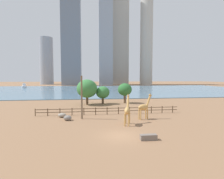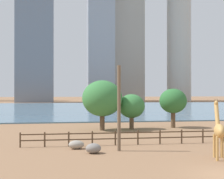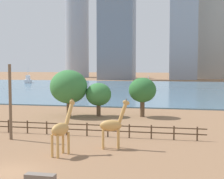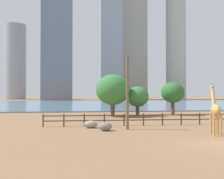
{
  "view_description": "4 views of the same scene",
  "coord_description": "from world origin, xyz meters",
  "px_view_note": "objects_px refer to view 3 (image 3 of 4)",
  "views": [
    {
      "loc": [
        -3.28,
        -19.41,
        6.69
      ],
      "look_at": [
        2.99,
        32.94,
        3.1
      ],
      "focal_mm": 28.0,
      "sensor_mm": 36.0,
      "label": 1
    },
    {
      "loc": [
        -9.72,
        -18.65,
        4.9
      ],
      "look_at": [
        -3.32,
        22.19,
        5.09
      ],
      "focal_mm": 55.0,
      "sensor_mm": 36.0,
      "label": 2
    },
    {
      "loc": [
        10.96,
        -19.91,
        6.97
      ],
      "look_at": [
        0.82,
        27.91,
        3.41
      ],
      "focal_mm": 55.0,
      "sensor_mm": 36.0,
      "label": 3
    },
    {
      "loc": [
        -9.62,
        -17.3,
        3.37
      ],
      "look_at": [
        -2.58,
        38.19,
        4.24
      ],
      "focal_mm": 45.0,
      "sensor_mm": 36.0,
      "label": 4
    }
  ],
  "objects_px": {
    "tree_left_large": "(69,87)",
    "boat_sailboat": "(149,88)",
    "giraffe_companion": "(112,125)",
    "utility_pole": "(10,102)",
    "boat_ferry": "(28,80)",
    "giraffe_tall": "(62,129)",
    "feeding_trough": "(40,179)",
    "tree_right_tall": "(99,95)",
    "tree_center_broad": "(142,90)"
  },
  "relations": [
    {
      "from": "giraffe_tall",
      "to": "boat_sailboat",
      "type": "relative_size",
      "value": 0.93
    },
    {
      "from": "giraffe_tall",
      "to": "giraffe_companion",
      "type": "distance_m",
      "value": 4.46
    },
    {
      "from": "utility_pole",
      "to": "boat_sailboat",
      "type": "height_order",
      "value": "utility_pole"
    },
    {
      "from": "utility_pole",
      "to": "boat_ferry",
      "type": "distance_m",
      "value": 97.87
    },
    {
      "from": "feeding_trough",
      "to": "tree_right_tall",
      "type": "xyz_separation_m",
      "value": [
        -3.17,
        26.36,
        2.64
      ]
    },
    {
      "from": "tree_left_large",
      "to": "tree_right_tall",
      "type": "relative_size",
      "value": 1.39
    },
    {
      "from": "feeding_trough",
      "to": "utility_pole",
      "type": "bearing_deg",
      "value": 125.56
    },
    {
      "from": "tree_left_large",
      "to": "boat_ferry",
      "type": "bearing_deg",
      "value": 119.35
    },
    {
      "from": "giraffe_companion",
      "to": "utility_pole",
      "type": "relative_size",
      "value": 0.6
    },
    {
      "from": "utility_pole",
      "to": "tree_center_broad",
      "type": "distance_m",
      "value": 19.42
    },
    {
      "from": "utility_pole",
      "to": "boat_sailboat",
      "type": "distance_m",
      "value": 60.76
    },
    {
      "from": "boat_ferry",
      "to": "tree_center_broad",
      "type": "bearing_deg",
      "value": -167.43
    },
    {
      "from": "boat_sailboat",
      "to": "feeding_trough",
      "type": "bearing_deg",
      "value": 21.01
    },
    {
      "from": "giraffe_companion",
      "to": "tree_left_large",
      "type": "relative_size",
      "value": 0.67
    },
    {
      "from": "giraffe_companion",
      "to": "tree_left_large",
      "type": "distance_m",
      "value": 18.94
    },
    {
      "from": "tree_left_large",
      "to": "boat_sailboat",
      "type": "bearing_deg",
      "value": 82.3
    },
    {
      "from": "giraffe_tall",
      "to": "boat_ferry",
      "type": "height_order",
      "value": "boat_ferry"
    },
    {
      "from": "giraffe_tall",
      "to": "tree_right_tall",
      "type": "distance_m",
      "value": 20.17
    },
    {
      "from": "feeding_trough",
      "to": "tree_left_large",
      "type": "distance_m",
      "value": 26.76
    },
    {
      "from": "tree_left_large",
      "to": "tree_center_broad",
      "type": "distance_m",
      "value": 9.92
    },
    {
      "from": "boat_ferry",
      "to": "boat_sailboat",
      "type": "relative_size",
      "value": 1.47
    },
    {
      "from": "giraffe_tall",
      "to": "tree_center_broad",
      "type": "distance_m",
      "value": 21.16
    },
    {
      "from": "boat_ferry",
      "to": "boat_sailboat",
      "type": "bearing_deg",
      "value": -143.63
    },
    {
      "from": "utility_pole",
      "to": "tree_right_tall",
      "type": "relative_size",
      "value": 1.55
    },
    {
      "from": "feeding_trough",
      "to": "tree_center_broad",
      "type": "height_order",
      "value": "tree_center_broad"
    },
    {
      "from": "boat_sailboat",
      "to": "tree_center_broad",
      "type": "bearing_deg",
      "value": 24.98
    },
    {
      "from": "giraffe_tall",
      "to": "utility_pole",
      "type": "bearing_deg",
      "value": 73.96
    },
    {
      "from": "tree_left_large",
      "to": "boat_sailboat",
      "type": "height_order",
      "value": "tree_left_large"
    },
    {
      "from": "boat_ferry",
      "to": "utility_pole",
      "type": "bearing_deg",
      "value": -177.99
    },
    {
      "from": "giraffe_tall",
      "to": "feeding_trough",
      "type": "bearing_deg",
      "value": -153.79
    },
    {
      "from": "giraffe_tall",
      "to": "tree_left_large",
      "type": "height_order",
      "value": "tree_left_large"
    },
    {
      "from": "giraffe_tall",
      "to": "boat_sailboat",
      "type": "distance_m",
      "value": 64.67
    },
    {
      "from": "utility_pole",
      "to": "tree_right_tall",
      "type": "height_order",
      "value": "utility_pole"
    },
    {
      "from": "giraffe_companion",
      "to": "utility_pole",
      "type": "bearing_deg",
      "value": 156.39
    },
    {
      "from": "giraffe_tall",
      "to": "tree_right_tall",
      "type": "relative_size",
      "value": 0.96
    },
    {
      "from": "tree_center_broad",
      "to": "feeding_trough",
      "type": "bearing_deg",
      "value": -95.65
    },
    {
      "from": "giraffe_companion",
      "to": "tree_center_broad",
      "type": "relative_size",
      "value": 0.8
    },
    {
      "from": "utility_pole",
      "to": "boat_ferry",
      "type": "relative_size",
      "value": 1.02
    },
    {
      "from": "utility_pole",
      "to": "boat_ferry",
      "type": "height_order",
      "value": "utility_pole"
    },
    {
      "from": "tree_right_tall",
      "to": "boat_sailboat",
      "type": "distance_m",
      "value": 44.73
    },
    {
      "from": "giraffe_companion",
      "to": "tree_left_large",
      "type": "xyz_separation_m",
      "value": [
        -9.45,
        16.29,
        2.04
      ]
    },
    {
      "from": "giraffe_companion",
      "to": "utility_pole",
      "type": "distance_m",
      "value": 10.19
    },
    {
      "from": "tree_left_large",
      "to": "giraffe_tall",
      "type": "bearing_deg",
      "value": -72.41
    },
    {
      "from": "giraffe_companion",
      "to": "boat_sailboat",
      "type": "xyz_separation_m",
      "value": [
        -3.31,
        61.74,
        -1.08
      ]
    },
    {
      "from": "boat_ferry",
      "to": "giraffe_tall",
      "type": "bearing_deg",
      "value": -175.7
    },
    {
      "from": "utility_pole",
      "to": "feeding_trough",
      "type": "bearing_deg",
      "value": -54.44
    },
    {
      "from": "giraffe_companion",
      "to": "feeding_trough",
      "type": "relative_size",
      "value": 2.33
    },
    {
      "from": "tree_center_broad",
      "to": "boat_ferry",
      "type": "distance_m",
      "value": 88.76
    },
    {
      "from": "utility_pole",
      "to": "tree_left_large",
      "type": "relative_size",
      "value": 1.12
    },
    {
      "from": "feeding_trough",
      "to": "tree_left_large",
      "type": "relative_size",
      "value": 0.29
    }
  ]
}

